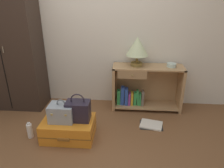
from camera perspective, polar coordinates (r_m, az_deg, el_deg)
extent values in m
plane|color=brown|center=(2.49, -7.43, -19.89)|extent=(9.00, 9.00, 0.00)
cube|color=silver|center=(3.32, -3.35, 16.40)|extent=(6.40, 0.10, 2.60)
cube|color=#33261E|center=(3.53, -26.04, 9.25)|extent=(0.90, 0.45, 1.96)
cube|color=black|center=(3.34, -27.90, 8.22)|extent=(0.01, 0.01, 1.86)
cylinder|color=gray|center=(3.31, -27.24, 8.22)|extent=(0.01, 0.01, 0.09)
cube|color=tan|center=(3.31, 0.58, -0.73)|extent=(0.04, 0.34, 0.70)
cube|color=tan|center=(3.40, 17.85, -1.23)|extent=(0.04, 0.34, 0.70)
cube|color=tan|center=(3.20, 9.72, 4.52)|extent=(1.05, 0.34, 0.02)
cube|color=tan|center=(3.45, 9.02, -5.44)|extent=(0.97, 0.34, 0.02)
cube|color=tan|center=(3.47, 9.14, 0.11)|extent=(0.97, 0.01, 0.68)
cube|color=#9D7950|center=(3.06, 5.44, 2.47)|extent=(0.42, 0.02, 0.12)
sphere|color=#9E844C|center=(3.04, 5.44, 2.36)|extent=(0.02, 0.02, 0.02)
cube|color=green|center=(3.35, 1.83, -3.51)|extent=(0.05, 0.09, 0.24)
cube|color=#2D51B2|center=(3.34, 2.82, -3.09)|extent=(0.07, 0.10, 0.30)
cube|color=#2D51B2|center=(3.34, 3.87, -3.31)|extent=(0.05, 0.12, 0.27)
cube|color=purple|center=(3.36, 4.69, -3.95)|extent=(0.04, 0.12, 0.19)
cube|color=gold|center=(3.36, 5.37, -3.90)|extent=(0.04, 0.11, 0.20)
cube|color=green|center=(3.36, 6.20, -3.86)|extent=(0.05, 0.08, 0.21)
cube|color=green|center=(3.36, 6.95, -3.63)|extent=(0.05, 0.09, 0.24)
cube|color=green|center=(3.37, 7.53, -3.93)|extent=(0.03, 0.10, 0.21)
cube|color=#726659|center=(3.36, 8.19, -3.71)|extent=(0.04, 0.11, 0.24)
cylinder|color=olive|center=(3.19, 6.59, 5.32)|extent=(0.17, 0.17, 0.05)
cylinder|color=olive|center=(3.16, 6.66, 6.72)|extent=(0.04, 0.04, 0.11)
cone|color=beige|center=(3.12, 6.82, 10.06)|extent=(0.33, 0.33, 0.27)
cylinder|color=silver|center=(3.23, 15.67, 4.91)|extent=(0.13, 0.13, 0.05)
cube|color=orange|center=(2.79, -11.53, -11.56)|extent=(0.63, 0.43, 0.25)
cube|color=brown|center=(2.79, -11.53, -11.56)|extent=(0.64, 0.44, 0.01)
cube|color=brown|center=(2.61, -12.86, -14.36)|extent=(0.14, 0.02, 0.03)
cube|color=#8E99A3|center=(2.68, -13.32, -7.47)|extent=(0.30, 0.22, 0.22)
torus|color=slate|center=(2.62, -13.57, -5.09)|extent=(0.11, 0.02, 0.11)
cube|color=tan|center=(2.59, -15.88, -7.90)|extent=(0.02, 0.01, 0.02)
cube|color=tan|center=(2.54, -12.37, -8.18)|extent=(0.02, 0.01, 0.02)
cube|color=#231E2D|center=(2.64, -9.06, -7.12)|extent=(0.29, 0.19, 0.25)
torus|color=#231E2D|center=(2.57, -9.26, -4.36)|extent=(0.17, 0.01, 0.17)
cylinder|color=white|center=(2.93, -21.19, -11.66)|extent=(0.07, 0.07, 0.19)
cylinder|color=silver|center=(2.87, -21.49, -9.91)|extent=(0.04, 0.04, 0.02)
cube|color=white|center=(3.05, 10.47, -10.67)|extent=(0.34, 0.29, 0.02)
cube|color=black|center=(3.06, 10.46, -10.79)|extent=(0.32, 0.25, 0.01)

